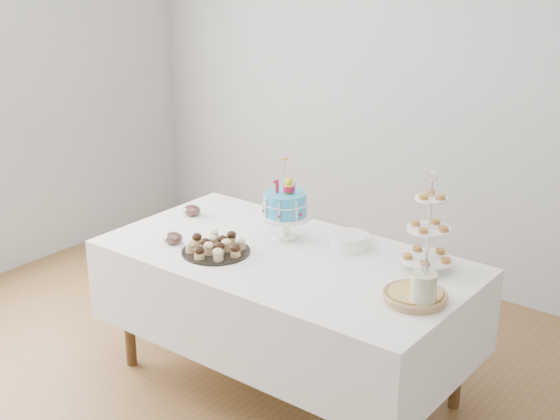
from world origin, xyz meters
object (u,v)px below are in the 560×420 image
Objects in this scene: birthday_cake at (285,217)px; pie at (415,296)px; jam_bowl_b at (192,211)px; tiered_stand at (429,230)px; utensil_pitcher at (423,290)px; jam_bowl_a at (173,238)px; plate_stack at (349,241)px; pastry_plate at (351,235)px; table at (285,295)px; cupcake_tray at (216,245)px.

birthday_cake is 1.48× the size of pie.
jam_bowl_b is at bearing 173.08° from pie.
tiered_stand is 1.94× the size of utensil_pitcher.
utensil_pitcher is (0.06, -0.05, 0.07)m from pie.
tiered_stand is at bearing 23.32° from jam_bowl_a.
plate_stack is 0.15m from pastry_plate.
pastry_plate is at bearing 42.61° from jam_bowl_a.
birthday_cake is 0.95m from pie.
table is at bearing -109.12° from pastry_plate.
pastry_plate is 0.85× the size of utensil_pitcher.
table is 7.43× the size of utensil_pitcher.
jam_bowl_a is at bearing -161.77° from utensil_pitcher.
birthday_cake is 1.24× the size of cupcake_tray.
pie is 0.59× the size of tiered_stand.
birthday_cake is at bearing 127.98° from table.
jam_bowl_a is at bearing -137.39° from pastry_plate.
birthday_cake reaches higher than pie.
cupcake_tray is 1.09m from pie.
pie is 0.41m from tiered_stand.
cupcake_tray is 1.78× the size of plate_stack.
cupcake_tray is at bearing -146.63° from table.
utensil_pitcher is (0.19, -0.39, -0.12)m from tiered_stand.
cupcake_tray is 1.15m from utensil_pitcher.
birthday_cake reaches higher than plate_stack.
tiered_stand reaches higher than utensil_pitcher.
table is at bearing 33.37° from cupcake_tray.
table is 0.45m from cupcake_tray.
jam_bowl_a is 0.40× the size of utensil_pitcher.
jam_bowl_b is at bearing -175.55° from utensil_pitcher.
pastry_plate is at bearing 70.88° from table.
jam_bowl_b is 1.64m from utensil_pitcher.
cupcake_tray is at bearing -172.84° from pie.
pastry_plate is 0.87m from utensil_pitcher.
pie is at bearing -4.61° from table.
tiered_stand reaches higher than jam_bowl_a.
tiered_stand is 2.28× the size of pastry_plate.
utensil_pitcher is at bearing 5.48° from jam_bowl_a.
table is 9.63× the size of plate_stack.
birthday_cake is at bearing -141.88° from pastry_plate.
jam_bowl_a is (-1.22, -0.52, -0.18)m from tiered_stand.
tiered_stand reaches higher than jam_bowl_b.
table is 0.49m from pastry_plate.
utensil_pitcher is (0.70, -0.51, 0.08)m from pastry_plate.
jam_bowl_a is (-0.56, -0.24, 0.26)m from table.
pastry_plate reaches higher than table.
pie is at bearing -36.58° from birthday_cake.
plate_stack is at bearing 161.46° from utensil_pitcher.
plate_stack is at bearing 149.39° from pie.
jam_bowl_a is (-0.26, -0.05, -0.01)m from cupcake_tray.
cupcake_tray reaches higher than plate_stack.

